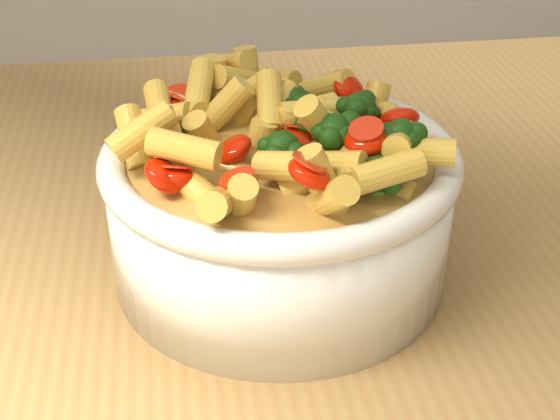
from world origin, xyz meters
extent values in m
cube|color=#A37D46|center=(0.00, 0.00, 0.88)|extent=(1.20, 0.80, 0.04)
cylinder|color=white|center=(0.04, -0.06, 0.95)|extent=(0.23, 0.23, 0.09)
ellipsoid|color=white|center=(0.04, -0.06, 0.92)|extent=(0.22, 0.22, 0.04)
torus|color=white|center=(0.04, -0.06, 0.99)|extent=(0.24, 0.24, 0.02)
ellipsoid|color=gold|center=(0.04, -0.06, 0.99)|extent=(0.21, 0.21, 0.02)
camera|label=1|loc=(-0.03, -0.52, 1.23)|focal=50.00mm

